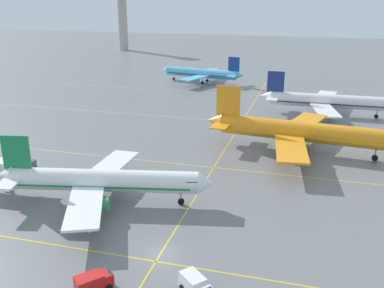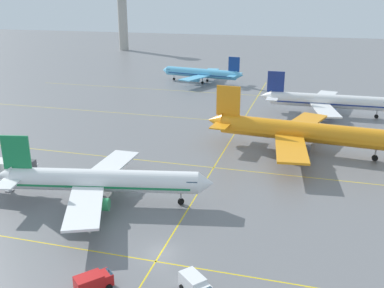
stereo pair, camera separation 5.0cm
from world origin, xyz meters
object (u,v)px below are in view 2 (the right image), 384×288
at_px(airliner_third_row, 327,101).
at_px(service_truck_red_van, 195,285).
at_px(service_truck_catering, 94,282).
at_px(airliner_second_row, 301,132).
at_px(airliner_far_left_stand, 202,73).
at_px(control_tower, 122,13).
at_px(airliner_front_gate, 102,181).

xyz_separation_m(airliner_third_row, service_truck_red_van, (-14.37, -82.13, -2.67)).
relative_size(airliner_third_row, service_truck_catering, 8.38).
relative_size(service_truck_red_van, service_truck_catering, 1.00).
height_order(airliner_second_row, service_truck_catering, airliner_second_row).
bearing_deg(airliner_second_row, airliner_third_row, 80.25).
height_order(airliner_far_left_stand, service_truck_catering, airliner_far_left_stand).
bearing_deg(service_truck_red_van, airliner_second_row, 79.96).
height_order(airliner_third_row, airliner_far_left_stand, airliner_third_row).
bearing_deg(control_tower, service_truck_red_van, -64.10).
height_order(service_truck_red_van, control_tower, control_tower).
distance_m(airliner_second_row, service_truck_catering, 56.49).
bearing_deg(airliner_far_left_stand, service_truck_red_van, -75.95).
bearing_deg(control_tower, service_truck_catering, -67.00).
xyz_separation_m(service_truck_red_van, control_tower, (-96.35, 198.45, 19.10)).
height_order(airliner_third_row, control_tower, control_tower).
height_order(airliner_third_row, service_truck_catering, airliner_third_row).
bearing_deg(airliner_second_row, service_truck_red_van, -100.04).
xyz_separation_m(airliner_front_gate, airliner_second_row, (28.95, 32.37, 0.68)).
xyz_separation_m(airliner_second_row, service_truck_red_van, (-8.90, -50.29, -3.20)).
relative_size(airliner_second_row, service_truck_red_van, 9.59).
relative_size(service_truck_red_van, control_tower, 0.12).
relative_size(airliner_front_gate, airliner_second_row, 0.84).
xyz_separation_m(airliner_third_row, control_tower, (-110.72, 116.32, 16.43)).
bearing_deg(airliner_third_row, airliner_second_row, -99.75).
height_order(airliner_far_left_stand, control_tower, control_tower).
relative_size(airliner_far_left_stand, service_truck_catering, 7.51).
bearing_deg(airliner_far_left_stand, airliner_front_gate, -84.68).
xyz_separation_m(airliner_third_row, service_truck_catering, (-25.42, -84.60, -2.67)).
bearing_deg(airliner_front_gate, control_tower, 112.91).
bearing_deg(airliner_far_left_stand, control_tower, 129.49).
relative_size(airliner_front_gate, control_tower, 1.00).
height_order(airliner_front_gate, control_tower, control_tower).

